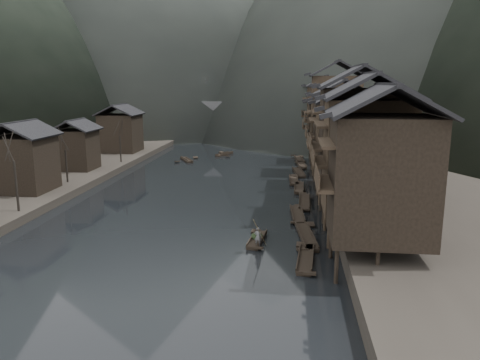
# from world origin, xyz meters

# --- Properties ---
(water) EXTENTS (300.00, 300.00, 0.00)m
(water) POSITION_xyz_m (0.00, 0.00, 0.00)
(water) COLOR black
(water) RESTS_ON ground
(right_bank) EXTENTS (40.00, 200.00, 1.80)m
(right_bank) POSITION_xyz_m (35.00, 40.00, 0.90)
(right_bank) COLOR #2D2823
(right_bank) RESTS_ON ground
(left_bank) EXTENTS (40.00, 200.00, 1.20)m
(left_bank) POSITION_xyz_m (-35.00, 40.00, 0.60)
(left_bank) COLOR #2D2823
(left_bank) RESTS_ON ground
(stilt_houses) EXTENTS (9.00, 67.60, 16.91)m
(stilt_houses) POSITION_xyz_m (17.28, 19.22, 9.12)
(stilt_houses) COLOR black
(stilt_houses) RESTS_ON ground
(left_houses) EXTENTS (8.10, 53.20, 8.73)m
(left_houses) POSITION_xyz_m (-20.50, 20.12, 5.66)
(left_houses) COLOR black
(left_houses) RESTS_ON left_bank
(bare_trees) EXTENTS (3.67, 43.36, 7.35)m
(bare_trees) POSITION_xyz_m (-17.00, 7.42, 6.18)
(bare_trees) COLOR black
(bare_trees) RESTS_ON left_bank
(moored_sampans) EXTENTS (2.84, 62.23, 0.47)m
(moored_sampans) POSITION_xyz_m (12.08, 20.66, 0.20)
(moored_sampans) COLOR black
(moored_sampans) RESTS_ON water
(midriver_boats) EXTENTS (11.31, 25.95, 0.44)m
(midriver_boats) POSITION_xyz_m (-3.04, 47.62, 0.20)
(midriver_boats) COLOR black
(midriver_boats) RESTS_ON water
(stone_bridge) EXTENTS (40.00, 6.00, 9.00)m
(stone_bridge) POSITION_xyz_m (-0.00, 72.00, 5.11)
(stone_bridge) COLOR #4C4C4F
(stone_bridge) RESTS_ON ground
(hero_sampan) EXTENTS (1.53, 4.95, 0.43)m
(hero_sampan) POSITION_xyz_m (8.11, -2.39, 0.20)
(hero_sampan) COLOR black
(hero_sampan) RESTS_ON water
(cargo_heap) EXTENTS (1.08, 1.41, 0.65)m
(cargo_heap) POSITION_xyz_m (8.08, -2.16, 0.76)
(cargo_heap) COLOR black
(cargo_heap) RESTS_ON hero_sampan
(boatman) EXTENTS (0.64, 0.46, 1.66)m
(boatman) POSITION_xyz_m (8.30, -4.09, 1.26)
(boatman) COLOR slate
(boatman) RESTS_ON hero_sampan
(bamboo_pole) EXTENTS (1.09, 2.38, 3.14)m
(bamboo_pole) POSITION_xyz_m (8.50, -4.09, 3.66)
(bamboo_pole) COLOR #8C7A51
(bamboo_pole) RESTS_ON boatman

